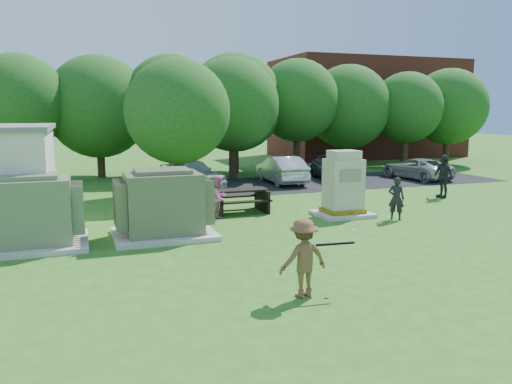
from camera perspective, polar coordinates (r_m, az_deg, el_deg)
name	(u,v)px	position (r m, az deg, el deg)	size (l,w,h in m)	color
ground	(311,271)	(12.18, 6.33, -8.91)	(120.00, 120.00, 0.00)	#2D6619
brick_building	(366,109)	(43.95, 12.46, 9.27)	(15.00, 8.00, 8.00)	maroon
parking_strip	(320,182)	(27.05, 7.34, 1.11)	(20.00, 6.00, 0.01)	#232326
transformer_left	(30,213)	(15.24, -24.43, -2.23)	(3.00, 2.40, 2.07)	beige
transformer_right	(163,205)	(15.34, -10.55, -1.49)	(3.00, 2.40, 2.07)	beige
generator_cabinet	(343,188)	(18.34, 9.93, 0.51)	(1.96, 1.60, 2.39)	beige
picnic_table	(240,198)	(18.80, -1.86, -0.67)	(2.07, 1.55, 0.88)	black
batter	(303,258)	(10.31, 5.45, -7.51)	(1.05, 0.61, 1.63)	brown
person_by_generator	(396,198)	(18.15, 15.74, -0.72)	(0.55, 0.36, 1.52)	black
person_at_picnic	(219,198)	(17.50, -4.22, -0.66)	(0.76, 0.59, 1.57)	#C86A97
person_walking_right	(443,176)	(23.45, 20.61, 1.70)	(1.12, 0.47, 1.91)	#28272C
car_white	(191,173)	(25.15, -7.42, 2.16)	(1.72, 4.27, 1.46)	silver
car_silver_a	(281,170)	(26.53, 2.91, 2.57)	(1.52, 4.37, 1.44)	#BCBBC1
car_dark	(335,168)	(28.02, 9.05, 2.76)	(1.93, 4.76, 1.38)	black
car_silver_b	(416,169)	(29.57, 17.84, 2.57)	(1.96, 4.24, 1.18)	#AEAEB2
batting_equipment	(333,242)	(10.52, 8.80, -5.66)	(1.32, 0.41, 0.22)	black
tree_row	(202,105)	(29.71, -6.19, 9.87)	(41.30, 13.30, 7.30)	#47301E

